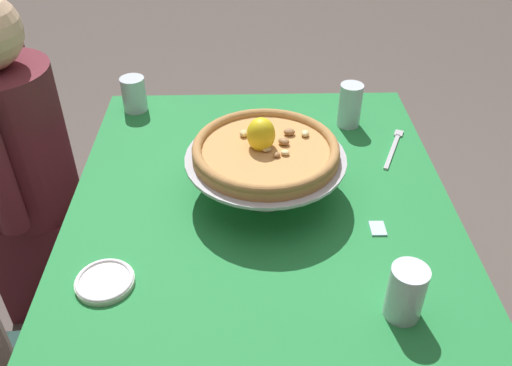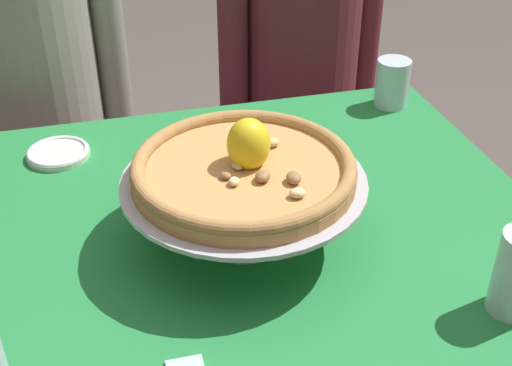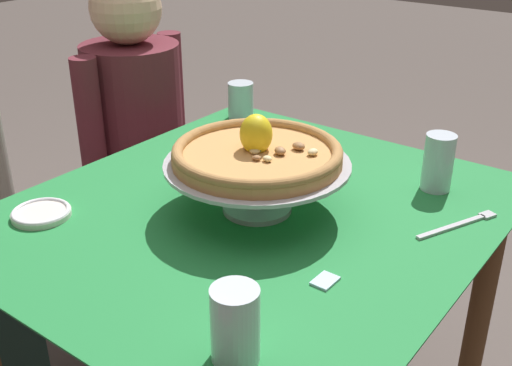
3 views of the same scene
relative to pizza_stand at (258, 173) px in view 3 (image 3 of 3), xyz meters
name	(u,v)px [view 3 (image 3 of 3)]	position (x,y,z in m)	size (l,w,h in m)	color
dining_table	(253,253)	(0.00, 0.01, -0.21)	(1.09, 0.97, 0.76)	brown
pizza_stand	(258,173)	(0.00, 0.00, 0.00)	(0.40, 0.40, 0.12)	#B7B7C1
pizza	(258,152)	(0.00, 0.00, 0.05)	(0.36, 0.36, 0.10)	tan
water_glass_back_right	(241,102)	(0.45, 0.40, -0.04)	(0.08, 0.08, 0.11)	silver
water_glass_front_right	(438,166)	(0.33, -0.27, -0.03)	(0.07, 0.07, 0.14)	silver
water_glass_front_left	(235,329)	(-0.40, -0.26, -0.04)	(0.07, 0.07, 0.12)	silver
side_plate	(41,213)	(-0.31, 0.35, -0.08)	(0.13, 0.13, 0.02)	silver
dinner_fork	(461,224)	(0.20, -0.38, -0.09)	(0.20, 0.10, 0.01)	#B7B7C1
sugar_packet	(325,281)	(-0.15, -0.26, -0.09)	(0.05, 0.04, 0.01)	silver
diner_right	(139,158)	(0.35, 0.77, -0.29)	(0.47, 0.34, 1.17)	maroon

